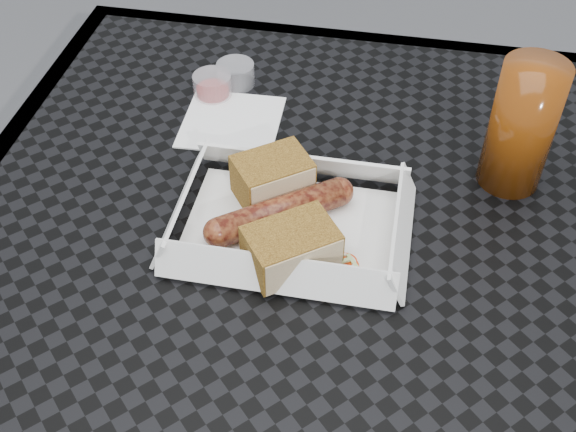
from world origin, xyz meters
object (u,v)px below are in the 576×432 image
object	(u,v)px
food_tray	(290,228)
bratwurst	(280,212)
drink_glass	(522,126)
patio_table	(308,268)

from	to	relation	value
food_tray	bratwurst	size ratio (longest dim) A/B	1.51
food_tray	drink_glass	world-z (taller)	drink_glass
patio_table	drink_glass	size ratio (longest dim) A/B	5.24
drink_glass	bratwurst	bearing A→B (deg)	-153.39
patio_table	bratwurst	size ratio (longest dim) A/B	5.48
patio_table	food_tray	bearing A→B (deg)	-141.87
patio_table	drink_glass	bearing A→B (deg)	27.61
bratwurst	drink_glass	xyz separation A→B (m)	(0.24, 0.12, 0.06)
patio_table	bratwurst	world-z (taller)	bratwurst
patio_table	drink_glass	xyz separation A→B (m)	(0.21, 0.11, 0.15)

